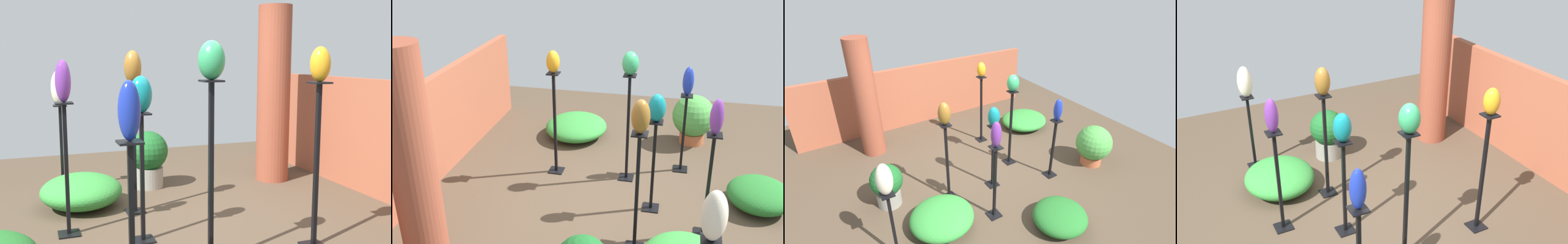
# 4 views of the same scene
# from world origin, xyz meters

# --- Properties ---
(ground_plane) EXTENTS (8.00, 8.00, 0.00)m
(ground_plane) POSITION_xyz_m (0.00, 0.00, 0.00)
(ground_plane) COLOR #4C3D2D
(brick_wall_back) EXTENTS (5.60, 0.12, 1.41)m
(brick_wall_back) POSITION_xyz_m (0.00, 2.54, 0.71)
(brick_wall_back) COLOR #9E5138
(brick_wall_back) RESTS_ON ground
(brick_pillar) EXTENTS (0.44, 0.44, 2.35)m
(brick_pillar) POSITION_xyz_m (-1.41, 1.76, 1.17)
(brick_pillar) COLOR brown
(brick_pillar) RESTS_ON ground
(pedestal_amber) EXTENTS (0.20, 0.20, 1.47)m
(pedestal_amber) POSITION_xyz_m (0.70, 0.99, 0.68)
(pedestal_amber) COLOR black
(pedestal_amber) RESTS_ON ground
(pedestal_jade) EXTENTS (0.20, 0.20, 1.50)m
(pedestal_jade) POSITION_xyz_m (0.73, -0.01, 0.70)
(pedestal_jade) COLOR black
(pedestal_jade) RESTS_ON ground
(pedestal_bronze) EXTENTS (0.20, 0.20, 1.39)m
(pedestal_bronze) POSITION_xyz_m (-0.73, -0.30, 0.64)
(pedestal_bronze) COLOR black
(pedestal_bronze) RESTS_ON ground
(pedestal_violet) EXTENTS (0.20, 0.20, 1.27)m
(pedestal_violet) POSITION_xyz_m (-0.32, -1.03, 0.58)
(pedestal_violet) COLOR black
(pedestal_violet) RESTS_ON ground
(pedestal_ivory) EXTENTS (0.20, 0.20, 1.09)m
(pedestal_ivory) POSITION_xyz_m (-1.83, -0.98, 0.50)
(pedestal_ivory) COLOR black
(pedestal_ivory) RESTS_ON ground
(pedestal_teal) EXTENTS (0.20, 0.20, 1.19)m
(pedestal_teal) POSITION_xyz_m (0.07, -0.41, 0.54)
(pedestal_teal) COLOR black
(pedestal_teal) RESTS_ON ground
(art_vase_amber) EXTENTS (0.17, 0.17, 0.30)m
(art_vase_amber) POSITION_xyz_m (0.70, 0.99, 1.62)
(art_vase_amber) COLOR orange
(art_vase_amber) RESTS_ON pedestal_amber
(art_vase_jade) EXTENTS (0.22, 0.21, 0.30)m
(art_vase_jade) POSITION_xyz_m (0.73, -0.01, 1.65)
(art_vase_jade) COLOR #2D9356
(art_vase_jade) RESTS_ON pedestal_jade
(art_vase_cobalt) EXTENTS (0.14, 0.15, 0.39)m
(art_vase_cobalt) POSITION_xyz_m (1.12, -0.73, 1.34)
(art_vase_cobalt) COLOR #192D9E
(art_vase_cobalt) RESTS_ON pedestal_cobalt
(art_vase_bronze) EXTENTS (0.19, 0.18, 0.35)m
(art_vase_bronze) POSITION_xyz_m (-0.73, -0.30, 1.57)
(art_vase_bronze) COLOR brown
(art_vase_bronze) RESTS_ON pedestal_bronze
(art_vase_violet) EXTENTS (0.15, 0.14, 0.39)m
(art_vase_violet) POSITION_xyz_m (-0.32, -1.03, 1.46)
(art_vase_violet) COLOR #6B2D8C
(art_vase_violet) RESTS_ON pedestal_violet
(art_vase_ivory) EXTENTS (0.20, 0.19, 0.43)m
(art_vase_ivory) POSITION_xyz_m (-1.83, -0.98, 1.30)
(art_vase_ivory) COLOR beige
(art_vase_ivory) RESTS_ON pedestal_ivory
(art_vase_teal) EXTENTS (0.19, 0.20, 0.33)m
(art_vase_teal) POSITION_xyz_m (0.07, -0.41, 1.35)
(art_vase_teal) COLOR #0F727A
(art_vase_teal) RESTS_ON pedestal_teal
(potted_plant_back_center) EXTENTS (0.51, 0.51, 0.73)m
(potted_plant_back_center) POSITION_xyz_m (-1.62, 0.07, 0.40)
(potted_plant_back_center) COLOR gray
(potted_plant_back_center) RESTS_ON ground
(foliage_bed_west) EXTENTS (0.95, 0.90, 0.37)m
(foliage_bed_west) POSITION_xyz_m (-1.10, -0.83, 0.18)
(foliage_bed_west) COLOR #338C38
(foliage_bed_west) RESTS_ON ground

